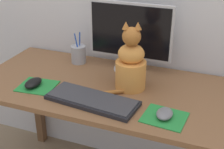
{
  "coord_description": "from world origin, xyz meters",
  "views": [
    {
      "loc": [
        0.47,
        -1.27,
        1.45
      ],
      "look_at": [
        0.01,
        -0.07,
        0.82
      ],
      "focal_mm": 50.0,
      "sensor_mm": 36.0,
      "label": 1
    }
  ],
  "objects_px": {
    "monitor": "(131,35)",
    "computer_mouse_left": "(33,83)",
    "computer_mouse_right": "(165,114)",
    "cat": "(131,64)",
    "keyboard": "(92,100)",
    "pen_cup": "(79,54)"
  },
  "relations": [
    {
      "from": "computer_mouse_left",
      "to": "pen_cup",
      "type": "bearing_deg",
      "value": 77.66
    },
    {
      "from": "monitor",
      "to": "pen_cup",
      "type": "bearing_deg",
      "value": -178.15
    },
    {
      "from": "monitor",
      "to": "computer_mouse_left",
      "type": "bearing_deg",
      "value": -137.05
    },
    {
      "from": "computer_mouse_right",
      "to": "cat",
      "type": "bearing_deg",
      "value": 137.36
    },
    {
      "from": "cat",
      "to": "monitor",
      "type": "bearing_deg",
      "value": 93.46
    },
    {
      "from": "monitor",
      "to": "computer_mouse_left",
      "type": "distance_m",
      "value": 0.56
    },
    {
      "from": "computer_mouse_left",
      "to": "cat",
      "type": "distance_m",
      "value": 0.49
    },
    {
      "from": "keyboard",
      "to": "pen_cup",
      "type": "relative_size",
      "value": 2.42
    },
    {
      "from": "keyboard",
      "to": "cat",
      "type": "relative_size",
      "value": 1.3
    },
    {
      "from": "computer_mouse_right",
      "to": "pen_cup",
      "type": "bearing_deg",
      "value": 147.0
    },
    {
      "from": "pen_cup",
      "to": "cat",
      "type": "bearing_deg",
      "value": -26.23
    },
    {
      "from": "computer_mouse_left",
      "to": "computer_mouse_right",
      "type": "distance_m",
      "value": 0.67
    },
    {
      "from": "keyboard",
      "to": "computer_mouse_right",
      "type": "xyz_separation_m",
      "value": [
        0.33,
        -0.01,
        0.01
      ]
    },
    {
      "from": "pen_cup",
      "to": "computer_mouse_right",
      "type": "bearing_deg",
      "value": -33.0
    },
    {
      "from": "cat",
      "to": "computer_mouse_right",
      "type": "bearing_deg",
      "value": -57.56
    },
    {
      "from": "computer_mouse_right",
      "to": "computer_mouse_left",
      "type": "bearing_deg",
      "value": 177.09
    },
    {
      "from": "keyboard",
      "to": "computer_mouse_left",
      "type": "bearing_deg",
      "value": -178.62
    },
    {
      "from": "monitor",
      "to": "cat",
      "type": "bearing_deg",
      "value": -71.62
    },
    {
      "from": "keyboard",
      "to": "cat",
      "type": "bearing_deg",
      "value": 64.63
    },
    {
      "from": "monitor",
      "to": "pen_cup",
      "type": "distance_m",
      "value": 0.34
    },
    {
      "from": "computer_mouse_left",
      "to": "keyboard",
      "type": "bearing_deg",
      "value": -4.83
    },
    {
      "from": "computer_mouse_left",
      "to": "computer_mouse_right",
      "type": "relative_size",
      "value": 1.16
    }
  ]
}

